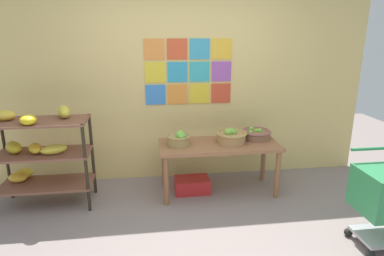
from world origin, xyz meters
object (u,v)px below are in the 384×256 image
Objects in this scene: fruit_basket_back_right at (256,134)px; fruit_basket_left at (179,139)px; banana_shelf_unit at (37,149)px; fruit_basket_right at (231,136)px; display_table at (219,150)px; produce_crate_under_table at (192,185)px.

fruit_basket_left is at bearing -172.28° from fruit_basket_back_right.
fruit_basket_right is (2.22, 0.04, 0.05)m from banana_shelf_unit.
display_table is 0.53m from fruit_basket_back_right.
display_table is 3.89× the size of fruit_basket_right.
display_table is 3.38× the size of produce_crate_under_table.
fruit_basket_left is 0.65m from produce_crate_under_table.
banana_shelf_unit reaches higher than produce_crate_under_table.
fruit_basket_back_right is (2.57, 0.16, 0.03)m from banana_shelf_unit.
fruit_basket_right is 0.87× the size of produce_crate_under_table.
fruit_basket_right is (0.15, 0.00, 0.16)m from display_table.
banana_shelf_unit is 3.06× the size of fruit_basket_back_right.
banana_shelf_unit reaches higher than fruit_basket_right.
display_table is 0.51m from fruit_basket_left.
banana_shelf_unit is 3.07× the size of fruit_basket_right.
fruit_basket_right is 0.79m from produce_crate_under_table.
display_table is 3.88× the size of fruit_basket_back_right.
fruit_basket_right reaches higher than display_table.
banana_shelf_unit is 2.07m from display_table.
fruit_basket_right is at bearing -3.85° from produce_crate_under_table.
banana_shelf_unit is 2.57m from fruit_basket_back_right.
produce_crate_under_table is at bearing 174.09° from display_table.
fruit_basket_right is (0.63, 0.01, 0.00)m from fruit_basket_left.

